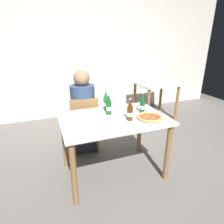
{
  "coord_description": "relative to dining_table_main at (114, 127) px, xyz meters",
  "views": [
    {
      "loc": [
        -0.72,
        -1.86,
        1.58
      ],
      "look_at": [
        0.0,
        0.05,
        0.8
      ],
      "focal_mm": 30.29,
      "sensor_mm": 36.0,
      "label": 1
    }
  ],
  "objects": [
    {
      "name": "napkin_with_cutlery",
      "position": [
        0.24,
        0.23,
        0.12
      ],
      "size": [
        0.2,
        0.2,
        0.01
      ],
      "color": "white",
      "rests_on": "dining_table_main"
    },
    {
      "name": "beer_bottle_left",
      "position": [
        -0.01,
        0.12,
        0.22
      ],
      "size": [
        0.07,
        0.07,
        0.25
      ],
      "color": "#14591E",
      "rests_on": "dining_table_main"
    },
    {
      "name": "chair_behind_table",
      "position": [
        -0.22,
        0.61,
        -0.15
      ],
      "size": [
        0.44,
        0.44,
        0.85
      ],
      "rotation": [
        0.0,
        0.0,
        3.04
      ],
      "color": "olive",
      "rests_on": "ground_plane"
    },
    {
      "name": "pizza_margherita_near",
      "position": [
        0.36,
        -0.19,
        0.14
      ],
      "size": [
        0.31,
        0.31,
        0.04
      ],
      "color": "white",
      "rests_on": "dining_table_main"
    },
    {
      "name": "beer_bottle_center",
      "position": [
        0.01,
        0.3,
        0.22
      ],
      "size": [
        0.07,
        0.07,
        0.25
      ],
      "color": "#196B2D",
      "rests_on": "dining_table_main"
    },
    {
      "name": "back_wall_tiled",
      "position": [
        0.0,
        2.2,
        0.66
      ],
      "size": [
        7.0,
        0.1,
        2.6
      ],
      "primitive_type": "cube",
      "color": "silver",
      "rests_on": "ground_plane"
    },
    {
      "name": "dining_table_background",
      "position": [
        1.5,
        1.43,
        -0.04
      ],
      "size": [
        0.8,
        0.7,
        0.75
      ],
      "color": "silver",
      "rests_on": "ground_plane"
    },
    {
      "name": "dining_table_main",
      "position": [
        0.0,
        0.0,
        0.0
      ],
      "size": [
        1.2,
        0.8,
        0.75
      ],
      "color": "silver",
      "rests_on": "ground_plane"
    },
    {
      "name": "ground_plane",
      "position": [
        0.0,
        0.0,
        -0.64
      ],
      "size": [
        8.0,
        8.0,
        0.0
      ],
      "primitive_type": "plane",
      "color": "slate"
    },
    {
      "name": "diner_seated",
      "position": [
        -0.21,
        0.66,
        -0.05
      ],
      "size": [
        0.34,
        0.34,
        1.21
      ],
      "color": "#2D3342",
      "rests_on": "ground_plane"
    },
    {
      "name": "beer_bottle_right",
      "position": [
        0.14,
        -0.13,
        0.22
      ],
      "size": [
        0.07,
        0.07,
        0.25
      ],
      "color": "#512D0F",
      "rests_on": "dining_table_main"
    },
    {
      "name": "beer_bottle_extra",
      "position": [
        0.38,
        0.03,
        0.22
      ],
      "size": [
        0.07,
        0.07,
        0.25
      ],
      "color": "#14591E",
      "rests_on": "dining_table_main"
    }
  ]
}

